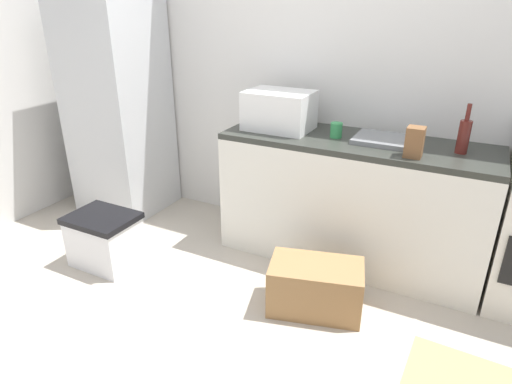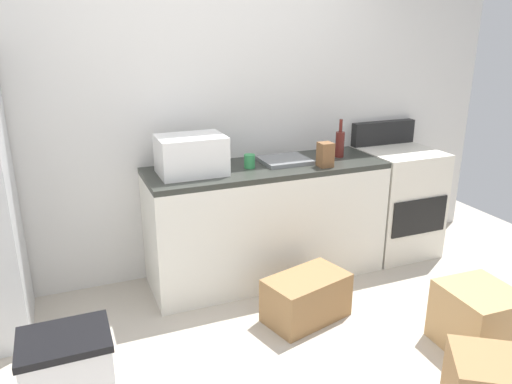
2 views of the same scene
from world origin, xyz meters
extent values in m
plane|color=#B2A899|center=(0.00, 0.00, 0.00)|extent=(6.00, 6.00, 0.00)
cube|color=silver|center=(0.00, 1.55, 1.30)|extent=(5.00, 0.10, 2.60)
cube|color=silver|center=(0.30, 1.20, 0.43)|extent=(1.80, 0.60, 0.86)
cube|color=#2D302B|center=(0.30, 1.20, 0.88)|extent=(1.80, 0.60, 0.04)
cube|color=silver|center=(-1.75, 1.15, 0.88)|extent=(0.68, 0.66, 1.76)
cube|color=white|center=(-0.27, 1.20, 1.04)|extent=(0.46, 0.34, 0.27)
cube|color=slate|center=(0.46, 1.23, 0.92)|extent=(0.36, 0.32, 0.03)
cylinder|color=#591E19|center=(0.93, 1.22, 1.00)|extent=(0.07, 0.07, 0.20)
cylinder|color=#591E19|center=(0.93, 1.22, 1.15)|extent=(0.03, 0.03, 0.10)
cylinder|color=#338C4C|center=(0.16, 1.19, 0.95)|extent=(0.08, 0.08, 0.10)
cube|color=brown|center=(0.69, 1.01, 0.99)|extent=(0.10, 0.10, 0.18)
cube|color=olive|center=(0.30, 0.52, 0.16)|extent=(0.62, 0.46, 0.31)
cube|color=silver|center=(-1.21, 0.32, 0.17)|extent=(0.44, 0.34, 0.34)
cube|color=black|center=(-1.21, 0.32, 0.36)|extent=(0.46, 0.36, 0.04)
camera|label=1|loc=(0.99, -1.59, 1.75)|focal=30.66mm
camera|label=2|loc=(-1.11, -2.05, 1.89)|focal=34.74mm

